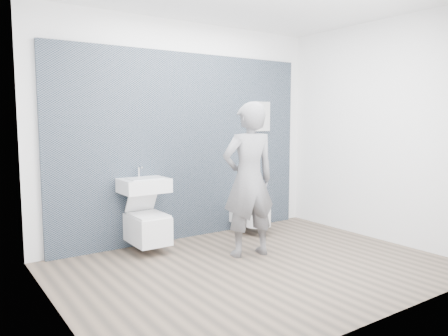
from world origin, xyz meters
TOP-DOWN VIEW (x-y plane):
  - ground at (0.00, 0.00)m, footprint 4.00×4.00m
  - room_shell at (0.00, 0.00)m, footprint 4.00×4.00m
  - tile_wall at (0.00, 1.47)m, footprint 3.60×0.06m
  - washbasin at (-0.71, 1.23)m, footprint 0.55×0.41m
  - toilet_square at (-0.71, 1.16)m, footprint 0.39×0.56m
  - toilet_rounded at (0.84, 1.13)m, footprint 0.36×0.61m
  - info_placard at (1.21, 1.43)m, footprint 0.32×0.03m
  - visitor at (0.18, 0.38)m, footprint 0.70×0.52m

SIDE VIEW (x-z plane):
  - ground at x=0.00m, z-range 0.00..0.00m
  - tile_wall at x=0.00m, z-range -1.20..1.20m
  - info_placard at x=1.21m, z-range -0.21..0.21m
  - toilet_rounded at x=0.84m, z-range 0.12..0.45m
  - toilet_square at x=-0.71m, z-range -0.06..0.65m
  - washbasin at x=-0.71m, z-range 0.58..0.99m
  - visitor at x=0.18m, z-range 0.00..1.75m
  - room_shell at x=0.00m, z-range -0.26..3.74m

